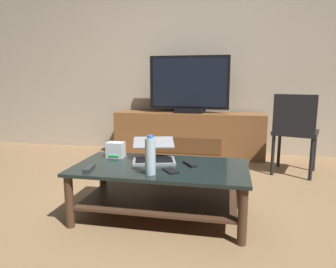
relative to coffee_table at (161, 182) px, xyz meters
The scene contains 12 objects.
ground_plane 0.29m from the coffee_table, behind, with size 7.68×7.68×0.00m, color olive.
back_wall 2.55m from the coffee_table, 91.95° to the left, with size 6.40×0.12×2.80m, color #B2A38C.
coffee_table is the anchor object (origin of this frame).
media_cabinet 1.97m from the coffee_table, 91.68° to the left, with size 2.00×0.42×0.59m.
television 2.06m from the coffee_table, 91.70° to the left, with size 1.05×0.20×0.75m.
dining_chair 1.77m from the coffee_table, 48.15° to the left, with size 0.55×0.55×0.88m.
laptop 0.24m from the coffee_table, 121.52° to the left, with size 0.40×0.43×0.16m.
router_box 0.49m from the coffee_table, 157.05° to the left, with size 0.14×0.10×0.12m.
water_bottle_near 0.33m from the coffee_table, 95.77° to the right, with size 0.07×0.07×0.27m.
cell_phone 0.20m from the coffee_table, 51.34° to the right, with size 0.07×0.14×0.01m, color black.
tv_remote 0.53m from the coffee_table, 158.02° to the right, with size 0.04×0.16×0.02m, color #2D2D30.
soundbar_remote 0.25m from the coffee_table, 15.40° to the left, with size 0.04×0.16×0.02m, color black.
Camera 1 is at (0.57, -2.13, 1.03)m, focal length 32.94 mm.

